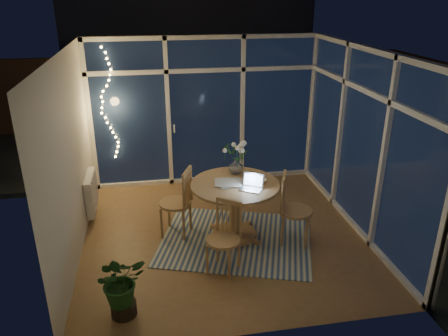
{
  "coord_description": "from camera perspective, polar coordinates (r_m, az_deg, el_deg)",
  "views": [
    {
      "loc": [
        -0.97,
        -5.41,
        3.32
      ],
      "look_at": [
        0.02,
        0.25,
        0.94
      ],
      "focal_mm": 35.0,
      "sensor_mm": 36.0,
      "label": 1
    }
  ],
  "objects": [
    {
      "name": "chair_right",
      "position": [
        6.06,
        9.37,
        -5.34
      ],
      "size": [
        0.62,
        0.62,
        1.03
      ],
      "primitive_type": "cube",
      "rotation": [
        0.0,
        0.0,
        1.21
      ],
      "color": "#9B7E46",
      "rests_on": "floor"
    },
    {
      "name": "rug",
      "position": [
        6.28,
        1.57,
        -9.32
      ],
      "size": [
        2.49,
        2.23,
        0.01
      ],
      "primitive_type": "cube",
      "rotation": [
        0.0,
        0.0,
        -0.32
      ],
      "color": "beige",
      "rests_on": "floor"
    },
    {
      "name": "newspapers",
      "position": [
        5.98,
        0.59,
        -1.91
      ],
      "size": [
        0.37,
        0.29,
        0.02
      ],
      "primitive_type": "cube",
      "rotation": [
        0.0,
        0.0,
        0.04
      ],
      "color": "#B9B7B0",
      "rests_on": "dining_table"
    },
    {
      "name": "laptop",
      "position": [
        5.76,
        3.54,
        -1.89
      ],
      "size": [
        0.38,
        0.36,
        0.21
      ],
      "primitive_type": null,
      "rotation": [
        0.0,
        0.0,
        -0.55
      ],
      "color": "silver",
      "rests_on": "dining_table"
    },
    {
      "name": "chair_front",
      "position": [
        5.41,
        -0.11,
        -9.21
      ],
      "size": [
        0.61,
        0.61,
        0.95
      ],
      "primitive_type": "cube",
      "rotation": [
        0.0,
        0.0,
        -0.61
      ],
      "color": "#9B7E46",
      "rests_on": "floor"
    },
    {
      "name": "dining_table",
      "position": [
        6.16,
        1.42,
        -5.58
      ],
      "size": [
        1.55,
        1.55,
        0.84
      ],
      "primitive_type": "cylinder",
      "rotation": [
        0.0,
        0.0,
        -0.32
      ],
      "color": "#9B7E46",
      "rests_on": "floor"
    },
    {
      "name": "garden_patio",
      "position": [
        11.04,
        -1.85,
        4.71
      ],
      "size": [
        12.0,
        6.0,
        0.1
      ],
      "primitive_type": "cube",
      "color": "black",
      "rests_on": "ground"
    },
    {
      "name": "neighbour_roof",
      "position": [
        14.01,
        -4.99,
        17.88
      ],
      "size": [
        7.0,
        3.0,
        2.2
      ],
      "primitive_type": "cube",
      "color": "#2D3037",
      "rests_on": "ground"
    },
    {
      "name": "window_wall_back",
      "position": [
        7.7,
        -2.41,
        7.32
      ],
      "size": [
        4.0,
        0.1,
        2.6
      ],
      "primitive_type": "cube",
      "color": "white",
      "rests_on": "floor"
    },
    {
      "name": "potted_plant",
      "position": [
        4.93,
        -13.26,
        -14.76
      ],
      "size": [
        0.67,
        0.63,
        0.76
      ],
      "primitive_type": "imported",
      "rotation": [
        0.0,
        0.0,
        0.37
      ],
      "color": "#18451A",
      "rests_on": "floor"
    },
    {
      "name": "garden_fence",
      "position": [
        11.22,
        -4.86,
        10.0
      ],
      "size": [
        11.0,
        0.08,
        1.8
      ],
      "primitive_type": "cube",
      "color": "#3A2715",
      "rests_on": "ground"
    },
    {
      "name": "garden_shrubs",
      "position": [
        9.27,
        -8.45,
        4.25
      ],
      "size": [
        0.9,
        0.9,
        0.9
      ],
      "primitive_type": "sphere",
      "color": "black",
      "rests_on": "ground"
    },
    {
      "name": "wall_left",
      "position": [
        5.86,
        -19.43,
        1.05
      ],
      "size": [
        0.04,
        4.0,
        2.6
      ],
      "primitive_type": "cube",
      "color": "beige",
      "rests_on": "floor"
    },
    {
      "name": "fairy_lights",
      "position": [
        7.54,
        -15.0,
        8.0
      ],
      "size": [
        0.24,
        0.1,
        1.85
      ],
      "primitive_type": null,
      "color": "#FFC866",
      "rests_on": "window_wall_back"
    },
    {
      "name": "floor",
      "position": [
        6.42,
        0.17,
        -8.6
      ],
      "size": [
        4.0,
        4.0,
        0.0
      ],
      "primitive_type": "plane",
      "color": "brown",
      "rests_on": "ground"
    },
    {
      "name": "wall_front",
      "position": [
        4.08,
        5.19,
        -7.25
      ],
      "size": [
        4.0,
        0.04,
        2.6
      ],
      "primitive_type": "cube",
      "color": "beige",
      "rests_on": "floor"
    },
    {
      "name": "wall_right",
      "position": [
        6.49,
        17.86,
        3.3
      ],
      "size": [
        0.04,
        4.0,
        2.6
      ],
      "primitive_type": "cube",
      "color": "beige",
      "rests_on": "floor"
    },
    {
      "name": "radiator",
      "position": [
        7.02,
        -16.99,
        -3.1
      ],
      "size": [
        0.1,
        0.7,
        0.58
      ],
      "primitive_type": "cube",
      "color": "silver",
      "rests_on": "wall_left"
    },
    {
      "name": "ceiling",
      "position": [
        5.54,
        0.2,
        15.07
      ],
      "size": [
        4.0,
        4.0,
        0.0
      ],
      "primitive_type": "plane",
      "color": "white",
      "rests_on": "wall_back"
    },
    {
      "name": "wall_back",
      "position": [
        7.74,
        -2.45,
        7.39
      ],
      "size": [
        4.0,
        0.04,
        2.6
      ],
      "primitive_type": "cube",
      "color": "beige",
      "rests_on": "floor"
    },
    {
      "name": "window_wall_right",
      "position": [
        6.48,
        17.55,
        3.28
      ],
      "size": [
        0.1,
        4.0,
        2.6
      ],
      "primitive_type": "cube",
      "color": "white",
      "rests_on": "floor"
    },
    {
      "name": "flower_vase",
      "position": [
        6.26,
        1.52,
        0.2
      ],
      "size": [
        0.26,
        0.26,
        0.21
      ],
      "primitive_type": "imported",
      "rotation": [
        0.0,
        0.0,
        -0.32
      ],
      "color": "silver",
      "rests_on": "dining_table"
    },
    {
      "name": "phone",
      "position": [
        5.95,
        1.8,
        -2.11
      ],
      "size": [
        0.12,
        0.11,
        0.01
      ],
      "primitive_type": "cube",
      "rotation": [
        0.0,
        0.0,
        -0.72
      ],
      "color": "black",
      "rests_on": "dining_table"
    },
    {
      "name": "chair_left",
      "position": [
        6.22,
        -6.38,
        -4.4
      ],
      "size": [
        0.63,
        0.63,
        1.04
      ],
      "primitive_type": "cube",
      "rotation": [
        0.0,
        0.0,
        -1.96
      ],
      "color": "#9B7E46",
      "rests_on": "floor"
    },
    {
      "name": "bowl",
      "position": [
        6.04,
        4.83,
        -1.63
      ],
      "size": [
        0.19,
        0.19,
        0.04
      ],
      "primitive_type": "imported",
      "rotation": [
        0.0,
        0.0,
        -0.32
      ],
      "color": "white",
      "rests_on": "dining_table"
    }
  ]
}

